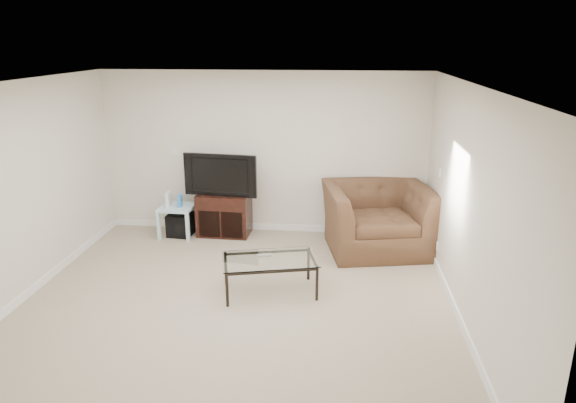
# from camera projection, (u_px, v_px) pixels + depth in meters

# --- Properties ---
(floor) EXTENTS (5.00, 5.00, 0.00)m
(floor) POSITION_uv_depth(u_px,v_px,m) (235.00, 306.00, 5.90)
(floor) COLOR tan
(floor) RESTS_ON ground
(ceiling) EXTENTS (5.00, 5.00, 0.00)m
(ceiling) POSITION_uv_depth(u_px,v_px,m) (227.00, 84.00, 5.15)
(ceiling) COLOR white
(ceiling) RESTS_ON ground
(wall_back) EXTENTS (5.00, 0.02, 2.50)m
(wall_back) POSITION_uv_depth(u_px,v_px,m) (264.00, 154.00, 7.90)
(wall_back) COLOR silver
(wall_back) RESTS_ON ground
(wall_left) EXTENTS (0.02, 5.00, 2.50)m
(wall_left) POSITION_uv_depth(u_px,v_px,m) (12.00, 196.00, 5.75)
(wall_left) COLOR silver
(wall_left) RESTS_ON ground
(wall_right) EXTENTS (0.02, 5.00, 2.50)m
(wall_right) POSITION_uv_depth(u_px,v_px,m) (469.00, 210.00, 5.30)
(wall_right) COLOR silver
(wall_right) RESTS_ON ground
(plate_back) EXTENTS (0.12, 0.02, 0.12)m
(plate_back) POSITION_uv_depth(u_px,v_px,m) (175.00, 152.00, 8.01)
(plate_back) COLOR white
(plate_back) RESTS_ON wall_back
(plate_right_switch) EXTENTS (0.02, 0.09, 0.13)m
(plate_right_switch) POSITION_uv_depth(u_px,v_px,m) (440.00, 172.00, 6.81)
(plate_right_switch) COLOR white
(plate_right_switch) RESTS_ON wall_right
(plate_right_outlet) EXTENTS (0.02, 0.08, 0.12)m
(plate_right_outlet) POSITION_uv_depth(u_px,v_px,m) (437.00, 247.00, 6.82)
(plate_right_outlet) COLOR white
(plate_right_outlet) RESTS_ON wall_right
(tv_stand) EXTENTS (0.81, 0.58, 0.66)m
(tv_stand) POSITION_uv_depth(u_px,v_px,m) (225.00, 213.00, 8.02)
(tv_stand) COLOR black
(tv_stand) RESTS_ON floor
(dvd_player) EXTENTS (0.48, 0.35, 0.07)m
(dvd_player) POSITION_uv_depth(u_px,v_px,m) (223.00, 201.00, 7.91)
(dvd_player) COLOR black
(dvd_player) RESTS_ON tv_stand
(television) EXTENTS (1.06, 0.32, 0.65)m
(television) POSITION_uv_depth(u_px,v_px,m) (223.00, 173.00, 7.79)
(television) COLOR black
(television) RESTS_ON tv_stand
(side_table) EXTENTS (0.52, 0.52, 0.48)m
(side_table) POSITION_uv_depth(u_px,v_px,m) (178.00, 221.00, 7.96)
(side_table) COLOR silver
(side_table) RESTS_ON floor
(subwoofer) EXTENTS (0.38, 0.38, 0.35)m
(subwoofer) POSITION_uv_depth(u_px,v_px,m) (181.00, 225.00, 8.00)
(subwoofer) COLOR black
(subwoofer) RESTS_ON floor
(game_console) EXTENTS (0.05, 0.16, 0.22)m
(game_console) POSITION_uv_depth(u_px,v_px,m) (168.00, 199.00, 7.85)
(game_console) COLOR white
(game_console) RESTS_ON side_table
(game_case) EXTENTS (0.06, 0.14, 0.19)m
(game_case) POSITION_uv_depth(u_px,v_px,m) (180.00, 201.00, 7.83)
(game_case) COLOR #337FCC
(game_case) RESTS_ON side_table
(recliner) EXTENTS (1.60, 1.20, 1.27)m
(recliner) POSITION_uv_depth(u_px,v_px,m) (378.00, 207.00, 7.34)
(recliner) COLOR brown
(recliner) RESTS_ON floor
(coffee_table) EXTENTS (1.24, 0.88, 0.44)m
(coffee_table) POSITION_uv_depth(u_px,v_px,m) (270.00, 276.00, 6.16)
(coffee_table) COLOR black
(coffee_table) RESTS_ON floor
(remote) EXTENTS (0.18, 0.10, 0.02)m
(remote) POSITION_uv_depth(u_px,v_px,m) (264.00, 255.00, 6.17)
(remote) COLOR #B2B2B7
(remote) RESTS_ON coffee_table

